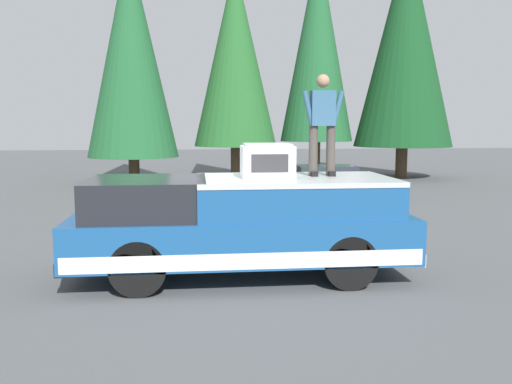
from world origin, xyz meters
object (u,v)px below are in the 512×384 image
(pickup_truck, at_px, (242,225))
(parked_car_navy, at_px, (323,183))
(compressor_unit, at_px, (267,161))
(person_on_truck_bed, at_px, (322,122))

(pickup_truck, bearing_deg, parked_car_navy, -21.37)
(compressor_unit, bearing_deg, pickup_truck, 84.59)
(parked_car_navy, bearing_deg, pickup_truck, 158.63)
(person_on_truck_bed, distance_m, parked_car_navy, 8.98)
(person_on_truck_bed, xyz_separation_m, parked_car_navy, (8.53, -2.04, -1.97))
(pickup_truck, xyz_separation_m, person_on_truck_bed, (0.21, -1.38, 1.68))
(pickup_truck, height_order, person_on_truck_bed, person_on_truck_bed)
(compressor_unit, relative_size, parked_car_navy, 0.20)
(person_on_truck_bed, bearing_deg, parked_car_navy, -13.43)
(compressor_unit, distance_m, person_on_truck_bed, 1.17)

